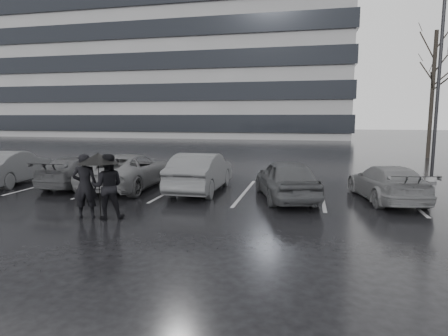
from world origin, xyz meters
The scene contains 14 objects.
ground centered at (0.00, 0.00, 0.00)m, with size 160.00×160.00×0.00m, color black.
office_building centered at (-22.00, 48.00, 14.34)m, with size 61.00×26.00×29.00m.
car_main centered at (2.16, 1.63, 0.69)m, with size 1.63×4.04×1.38m, color black.
car_west_a centered at (-1.07, 2.37, 0.73)m, with size 1.54×4.42×1.46m, color #313234.
car_west_b centered at (-4.04, 2.39, 0.68)m, with size 2.26×4.90×1.36m, color #49494C.
car_west_c centered at (-6.16, 2.34, 0.61)m, with size 1.70×4.18×1.21m, color black.
car_west_d centered at (-9.29, 2.15, 0.70)m, with size 1.48×4.24×1.40m, color #313234.
car_east centered at (5.48, 2.16, 0.60)m, with size 1.68×4.12×1.20m, color #49494C.
pedestrian_left centered at (-3.14, -2.00, 0.91)m, with size 0.66×0.43×1.81m, color black.
pedestrian_right centered at (-2.51, -1.90, 0.90)m, with size 0.87×0.68×1.79m, color black.
umbrella centered at (-2.73, -1.97, 1.68)m, with size 1.09×1.09×1.84m.
lamp_post centered at (8.22, 6.75, 3.69)m, with size 0.44×0.44×8.07m.
stall_stripes centered at (-0.80, 2.50, 0.00)m, with size 19.72×5.00×0.00m.
tree_north centered at (11.00, 17.00, 4.25)m, with size 0.26×0.26×8.50m, color black.
Camera 1 is at (2.80, -11.10, 2.78)m, focal length 30.00 mm.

